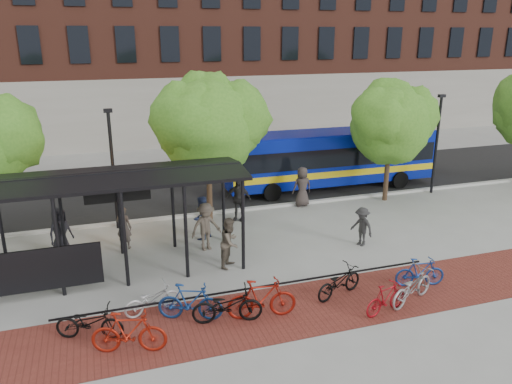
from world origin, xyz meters
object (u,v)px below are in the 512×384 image
object	(u,v)px
pedestrian_6	(302,187)
bike_11	(420,272)
bike_0	(89,322)
bike_8	(339,282)
bus	(329,156)
pedestrian_0	(60,232)
pedestrian_4	(238,199)
pedestrian_8	(230,242)
pedestrian_2	(202,218)
bike_5	(262,299)
bus_shelter	(83,191)
tree_b	(209,121)
lamp_post_right	(437,141)
bike_1	(129,332)
pedestrian_3	(206,227)
lamp_post_left	(113,166)
pedestrian_9	(362,227)
pedestrian_1	(124,228)
bike_4	(227,306)
bike_2	(152,299)
bike_10	(412,287)
tree_c	(392,120)
bike_3	(190,302)

from	to	relation	value
pedestrian_6	bike_11	bearing A→B (deg)	91.95
bike_0	bike_8	world-z (taller)	bike_8
bus	pedestrian_0	world-z (taller)	bus
pedestrian_4	pedestrian_8	bearing A→B (deg)	-79.14
pedestrian_2	pedestrian_8	bearing A→B (deg)	59.81
bike_5	pedestrian_4	world-z (taller)	pedestrian_4
bus_shelter	pedestrian_6	distance (m)	10.89
tree_b	lamp_post_right	distance (m)	12.03
bike_11	pedestrian_0	xyz separation A→B (m)	(-11.32, 6.20, 0.46)
bike_11	pedestrian_8	xyz separation A→B (m)	(-5.55, 3.39, 0.42)
tree_b	pedestrian_0	xyz separation A→B (m)	(-6.25, -2.04, -3.50)
bike_1	pedestrian_3	size ratio (longest dim) A/B	1.04
bike_0	bike_5	xyz separation A→B (m)	(4.81, -0.48, 0.13)
lamp_post_left	pedestrian_2	size ratio (longest dim) A/B	2.85
pedestrian_3	pedestrian_4	distance (m)	3.43
pedestrian_9	pedestrian_1	bearing A→B (deg)	-127.54
tree_b	bike_4	world-z (taller)	tree_b
pedestrian_8	bike_11	bearing A→B (deg)	-82.95
bike_2	pedestrian_8	bearing A→B (deg)	-66.12
lamp_post_right	bike_10	xyz separation A→B (m)	(-7.72, -9.32, -2.21)
pedestrian_8	bus_shelter	bearing A→B (deg)	116.33
pedestrian_9	bike_0	bearing A→B (deg)	-93.01
pedestrian_6	pedestrian_9	world-z (taller)	pedestrian_6
bus_shelter	pedestrian_6	size ratio (longest dim) A/B	5.49
tree_c	pedestrian_6	xyz separation A→B (m)	(-4.41, 0.45, -3.09)
tree_c	pedestrian_0	bearing A→B (deg)	-172.37
lamp_post_left	pedestrian_8	xyz separation A→B (m)	(3.62, -5.10, -1.83)
bus	pedestrian_3	world-z (taller)	bus
lamp_post_right	bike_0	distance (m)	19.21
lamp_post_left	bike_2	bearing A→B (deg)	-85.66
bike_2	bike_10	distance (m)	7.95
bike_5	bike_1	bearing A→B (deg)	105.81
bike_5	pedestrian_3	xyz separation A→B (m)	(-0.46, 5.28, 0.33)
bike_0	bike_4	world-z (taller)	bike_4
pedestrian_4	bike_5	bearing A→B (deg)	-70.78
lamp_post_right	pedestrian_0	size ratio (longest dim) A/B	2.67
tree_b	bike_4	xyz separation A→B (m)	(-1.54, -8.36, -3.92)
bike_10	pedestrian_0	world-z (taller)	pedestrian_0
pedestrian_3	pedestrian_4	xyz separation A→B (m)	(2.09, 2.72, 0.04)
lamp_post_left	pedestrian_6	xyz separation A→B (m)	(8.68, 0.20, -1.78)
lamp_post_left	bike_3	distance (m)	8.58
tree_c	lamp_post_left	xyz separation A→B (m)	(-13.09, 0.25, -1.31)
bike_5	bike_11	world-z (taller)	bike_5
bike_5	lamp_post_right	bearing A→B (deg)	-46.83
pedestrian_8	pedestrian_4	bearing A→B (deg)	18.62
bike_0	bike_8	distance (m)	7.55
bike_11	bike_5	bearing A→B (deg)	105.20
tree_c	pedestrian_0	world-z (taller)	tree_c
pedestrian_1	pedestrian_8	distance (m)	4.49
pedestrian_0	bike_3	bearing A→B (deg)	-93.76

